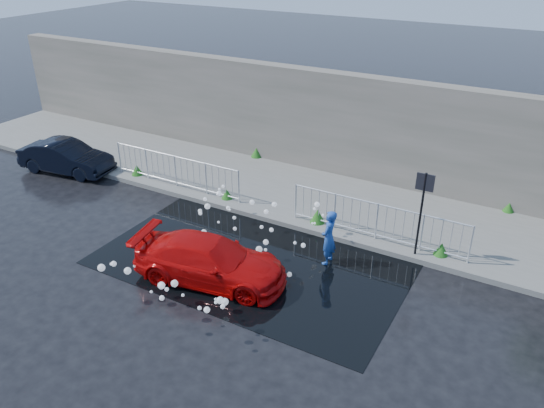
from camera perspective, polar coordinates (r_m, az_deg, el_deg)
The scene contains 13 objects.
ground at distance 13.77m, azimuth -5.81°, elevation -7.30°, with size 90.00×90.00×0.00m, color black.
pavement at distance 17.46m, azimuth 3.55°, elevation 1.00°, with size 30.00×4.00×0.15m, color #61625D.
curb at distance 15.88m, azimuth 0.35°, elevation -1.75°, with size 30.00×0.25×0.16m, color #61625D.
retaining_wall at distance 18.63m, azimuth 6.75°, elevation 8.65°, with size 30.00×0.60×3.50m, color #58564A.
puddle at distance 14.22m, azimuth -1.84°, elevation -5.89°, with size 8.00×5.00×0.01m, color black.
sign_post at distance 13.89m, azimuth 15.88°, elevation 0.29°, with size 0.45×0.06×2.50m.
railing_left at distance 17.93m, azimuth -10.34°, elevation 3.64°, with size 5.05×0.05×1.10m.
railing_right at distance 14.82m, azimuth 11.21°, elevation -1.70°, with size 5.05×0.05×1.10m.
weeds at distance 16.98m, azimuth 2.09°, elevation 1.21°, with size 12.17×3.93×0.42m.
water_spray at distance 13.54m, azimuth -5.96°, elevation -4.36°, with size 3.58×5.48×1.00m.
red_car at distance 13.22m, azimuth -6.67°, elevation -6.07°, with size 1.56×3.84×1.12m, color #C30807.
dark_car at distance 20.48m, azimuth -21.28°, elevation 4.71°, with size 1.21×3.47×1.14m, color black.
person at distance 13.75m, azimuth 6.12°, elevation -3.61°, with size 0.55×0.36×1.52m, color #204AA4.
Camera 1 is at (6.77, -9.14, 7.77)m, focal length 35.00 mm.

